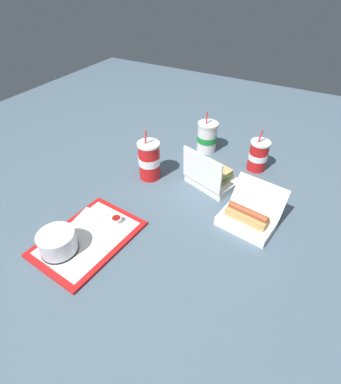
{
  "coord_description": "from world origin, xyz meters",
  "views": [
    {
      "loc": [
        0.84,
        0.41,
        0.82
      ],
      "look_at": [
        0.01,
        -0.05,
        0.05
      ],
      "focal_mm": 28.0,
      "sensor_mm": 36.0,
      "label": 1
    }
  ],
  "objects_px": {
    "food_tray": "(88,239)",
    "clamshell_sandwich_center": "(212,177)",
    "plastic_fork": "(114,228)",
    "soda_cup_right": "(258,155)",
    "clamshell_hotdog_left": "(248,218)",
    "ketchup_cup": "(117,220)",
    "soda_cup_front": "(149,160)",
    "soda_cup_corner": "(207,137)",
    "cake_container": "(58,243)"
  },
  "relations": [
    {
      "from": "food_tray",
      "to": "clamshell_sandwich_center",
      "type": "xyz_separation_m",
      "value": [
        -0.52,
        0.26,
        0.04
      ]
    },
    {
      "from": "plastic_fork",
      "to": "soda_cup_right",
      "type": "bearing_deg",
      "value": 177.94
    },
    {
      "from": "food_tray",
      "to": "clamshell_hotdog_left",
      "type": "bearing_deg",
      "value": 126.15
    },
    {
      "from": "food_tray",
      "to": "clamshell_sandwich_center",
      "type": "relative_size",
      "value": 1.6
    },
    {
      "from": "plastic_fork",
      "to": "clamshell_sandwich_center",
      "type": "relative_size",
      "value": 0.45
    },
    {
      "from": "clamshell_hotdog_left",
      "to": "clamshell_sandwich_center",
      "type": "distance_m",
      "value": 0.28
    },
    {
      "from": "ketchup_cup",
      "to": "soda_cup_front",
      "type": "relative_size",
      "value": 0.17
    },
    {
      "from": "soda_cup_right",
      "to": "clamshell_hotdog_left",
      "type": "bearing_deg",
      "value": 11.51
    },
    {
      "from": "food_tray",
      "to": "soda_cup_corner",
      "type": "relative_size",
      "value": 1.83
    },
    {
      "from": "clamshell_sandwich_center",
      "to": "soda_cup_front",
      "type": "bearing_deg",
      "value": -73.66
    },
    {
      "from": "plastic_fork",
      "to": "soda_cup_right",
      "type": "distance_m",
      "value": 0.75
    },
    {
      "from": "clamshell_sandwich_center",
      "to": "ketchup_cup",
      "type": "bearing_deg",
      "value": -27.75
    },
    {
      "from": "soda_cup_corner",
      "to": "soda_cup_front",
      "type": "bearing_deg",
      "value": -20.78
    },
    {
      "from": "plastic_fork",
      "to": "soda_cup_right",
      "type": "height_order",
      "value": "soda_cup_right"
    },
    {
      "from": "clamshell_hotdog_left",
      "to": "soda_cup_right",
      "type": "height_order",
      "value": "soda_cup_right"
    },
    {
      "from": "clamshell_hotdog_left",
      "to": "soda_cup_right",
      "type": "bearing_deg",
      "value": -168.49
    },
    {
      "from": "plastic_fork",
      "to": "clamshell_sandwich_center",
      "type": "xyz_separation_m",
      "value": [
        -0.44,
        0.2,
        0.03
      ]
    },
    {
      "from": "cake_container",
      "to": "soda_cup_corner",
      "type": "height_order",
      "value": "soda_cup_corner"
    },
    {
      "from": "plastic_fork",
      "to": "soda_cup_front",
      "type": "xyz_separation_m",
      "value": [
        -0.36,
        -0.07,
        0.07
      ]
    },
    {
      "from": "food_tray",
      "to": "clamshell_sandwich_center",
      "type": "distance_m",
      "value": 0.58
    },
    {
      "from": "cake_container",
      "to": "soda_cup_right",
      "type": "relative_size",
      "value": 0.63
    },
    {
      "from": "ketchup_cup",
      "to": "clamshell_sandwich_center",
      "type": "bearing_deg",
      "value": 152.25
    },
    {
      "from": "plastic_fork",
      "to": "clamshell_hotdog_left",
      "type": "height_order",
      "value": "clamshell_hotdog_left"
    },
    {
      "from": "clamshell_sandwich_center",
      "to": "soda_cup_right",
      "type": "xyz_separation_m",
      "value": [
        -0.22,
        0.14,
        0.03
      ]
    },
    {
      "from": "food_tray",
      "to": "cake_container",
      "type": "xyz_separation_m",
      "value": [
        0.09,
        -0.05,
        0.04
      ]
    },
    {
      "from": "food_tray",
      "to": "soda_cup_front",
      "type": "relative_size",
      "value": 1.65
    },
    {
      "from": "soda_cup_front",
      "to": "soda_cup_corner",
      "type": "bearing_deg",
      "value": 159.22
    },
    {
      "from": "clamshell_hotdog_left",
      "to": "soda_cup_front",
      "type": "bearing_deg",
      "value": -100.51
    },
    {
      "from": "cake_container",
      "to": "ketchup_cup",
      "type": "relative_size",
      "value": 3.23
    },
    {
      "from": "clamshell_hotdog_left",
      "to": "soda_cup_corner",
      "type": "relative_size",
      "value": 1.05
    },
    {
      "from": "food_tray",
      "to": "soda_cup_right",
      "type": "relative_size",
      "value": 1.9
    },
    {
      "from": "clamshell_hotdog_left",
      "to": "soda_cup_corner",
      "type": "distance_m",
      "value": 0.57
    },
    {
      "from": "plastic_fork",
      "to": "soda_cup_right",
      "type": "relative_size",
      "value": 0.53
    },
    {
      "from": "cake_container",
      "to": "clamshell_hotdog_left",
      "type": "relative_size",
      "value": 0.57
    },
    {
      "from": "soda_cup_corner",
      "to": "soda_cup_right",
      "type": "xyz_separation_m",
      "value": [
        0.04,
        0.28,
        -0.0
      ]
    },
    {
      "from": "soda_cup_front",
      "to": "plastic_fork",
      "type": "bearing_deg",
      "value": 10.72
    },
    {
      "from": "plastic_fork",
      "to": "clamshell_hotdog_left",
      "type": "xyz_separation_m",
      "value": [
        -0.27,
        0.42,
        0.02
      ]
    },
    {
      "from": "clamshell_sandwich_center",
      "to": "soda_cup_right",
      "type": "height_order",
      "value": "soda_cup_right"
    },
    {
      "from": "cake_container",
      "to": "clamshell_sandwich_center",
      "type": "distance_m",
      "value": 0.68
    },
    {
      "from": "ketchup_cup",
      "to": "food_tray",
      "type": "bearing_deg",
      "value": -22.2
    },
    {
      "from": "food_tray",
      "to": "soda_cup_corner",
      "type": "xyz_separation_m",
      "value": [
        -0.79,
        0.12,
        0.07
      ]
    },
    {
      "from": "food_tray",
      "to": "soda_cup_front",
      "type": "height_order",
      "value": "soda_cup_front"
    },
    {
      "from": "food_tray",
      "to": "cake_container",
      "type": "height_order",
      "value": "cake_container"
    },
    {
      "from": "food_tray",
      "to": "plastic_fork",
      "type": "relative_size",
      "value": 3.57
    },
    {
      "from": "soda_cup_right",
      "to": "cake_container",
      "type": "bearing_deg",
      "value": -27.96
    },
    {
      "from": "plastic_fork",
      "to": "soda_cup_corner",
      "type": "height_order",
      "value": "soda_cup_corner"
    },
    {
      "from": "plastic_fork",
      "to": "food_tray",
      "type": "bearing_deg",
      "value": -10.08
    },
    {
      "from": "cake_container",
      "to": "soda_cup_front",
      "type": "xyz_separation_m",
      "value": [
        -0.53,
        0.03,
        0.04
      ]
    },
    {
      "from": "soda_cup_front",
      "to": "soda_cup_right",
      "type": "distance_m",
      "value": 0.51
    },
    {
      "from": "ketchup_cup",
      "to": "plastic_fork",
      "type": "relative_size",
      "value": 0.36
    }
  ]
}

